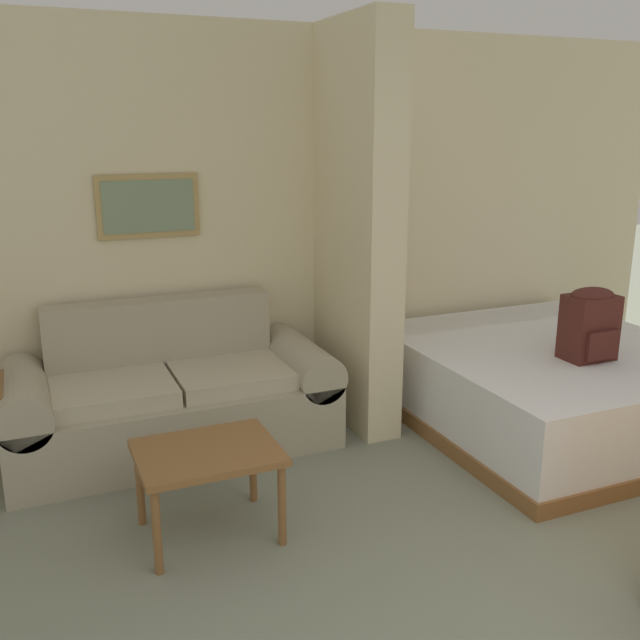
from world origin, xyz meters
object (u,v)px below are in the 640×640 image
object	(u,v)px
couch	(172,398)
coffee_table	(208,460)
bed	(549,383)
backpack	(590,323)

from	to	relation	value
couch	coffee_table	distance (m)	1.08
couch	coffee_table	size ratio (longest dim) A/B	2.96
coffee_table	bed	world-z (taller)	bed
couch	coffee_table	bearing A→B (deg)	-92.44
coffee_table	backpack	bearing A→B (deg)	3.36
couch	backpack	xyz separation A→B (m)	(2.42, -0.93, 0.46)
couch	bed	distance (m)	2.49
couch	backpack	bearing A→B (deg)	-21.05
backpack	bed	bearing A→B (deg)	90.06
couch	bed	world-z (taller)	couch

